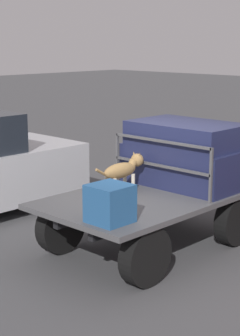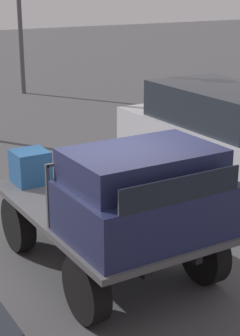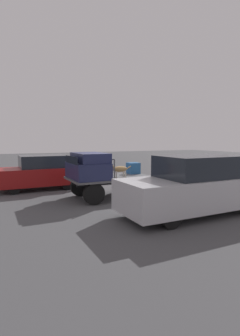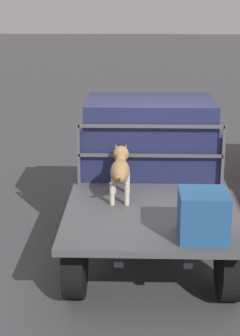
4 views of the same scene
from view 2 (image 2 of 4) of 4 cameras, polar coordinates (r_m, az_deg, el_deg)
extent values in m
plane|color=#474749|center=(8.16, -1.43, -9.68)|extent=(80.00, 80.00, 0.00)
cylinder|color=black|center=(7.62, 8.55, -8.52)|extent=(0.84, 0.24, 0.84)
cylinder|color=black|center=(6.75, -3.45, -12.11)|extent=(0.84, 0.24, 0.84)
cylinder|color=black|center=(9.24, -0.02, -3.33)|extent=(0.84, 0.24, 0.84)
cylinder|color=black|center=(8.54, -10.30, -5.53)|extent=(0.84, 0.24, 0.84)
cube|color=black|center=(8.01, 0.81, -4.47)|extent=(3.24, 0.10, 0.18)
cube|color=black|center=(7.69, -3.85, -5.55)|extent=(3.24, 0.10, 0.18)
cube|color=#4C4C4F|center=(7.79, -1.48, -4.13)|extent=(3.53, 2.09, 0.08)
cube|color=#1E2347|center=(6.85, 2.73, -4.12)|extent=(1.38, 1.97, 0.65)
cube|color=#1E2347|center=(6.74, 2.31, 0.30)|extent=(1.17, 1.81, 0.40)
cube|color=black|center=(6.16, 6.29, -2.18)|extent=(0.02, 1.61, 0.30)
cube|color=#4C4C4F|center=(7.92, 5.52, -0.29)|extent=(0.04, 0.04, 0.84)
cube|color=#4C4C4F|center=(7.01, -7.32, -2.89)|extent=(0.04, 0.04, 0.84)
cube|color=#4C4C4F|center=(7.29, -0.51, 1.44)|extent=(0.04, 1.93, 0.04)
cube|color=#4C4C4F|center=(7.41, -0.50, -1.52)|extent=(0.04, 1.93, 0.04)
cylinder|color=beige|center=(8.00, 1.32, -2.10)|extent=(0.06, 0.06, 0.29)
cylinder|color=beige|center=(7.91, 0.21, -2.33)|extent=(0.06, 0.06, 0.29)
cylinder|color=beige|center=(8.33, -0.20, -1.24)|extent=(0.06, 0.06, 0.29)
cylinder|color=beige|center=(8.25, -1.28, -1.45)|extent=(0.06, 0.06, 0.29)
ellipsoid|color=olive|center=(8.05, 0.00, -0.28)|extent=(0.67, 0.24, 0.24)
sphere|color=beige|center=(7.91, 0.69, -0.94)|extent=(0.11, 0.11, 0.11)
cylinder|color=olive|center=(7.79, 1.08, -0.40)|extent=(0.17, 0.13, 0.16)
sphere|color=olive|center=(7.69, 1.53, -0.33)|extent=(0.21, 0.21, 0.21)
cone|color=beige|center=(7.62, 1.89, -0.63)|extent=(0.12, 0.12, 0.12)
cone|color=olive|center=(7.70, 1.86, 0.40)|extent=(0.06, 0.08, 0.10)
cone|color=olive|center=(7.64, 1.12, 0.26)|extent=(0.06, 0.08, 0.10)
cylinder|color=olive|center=(8.35, -1.35, 0.60)|extent=(0.28, 0.04, 0.19)
cube|color=#235184|center=(8.67, -9.09, 0.11)|extent=(0.51, 0.51, 0.51)
cylinder|color=black|center=(12.79, 9.01, 2.10)|extent=(0.60, 0.20, 0.60)
cylinder|color=black|center=(11.82, 2.72, 0.95)|extent=(0.60, 0.20, 0.60)
cube|color=#B7B7BC|center=(10.96, 11.12, 1.67)|extent=(5.22, 1.96, 0.99)
cube|color=#1E232B|center=(10.94, 10.48, 6.29)|extent=(2.87, 1.76, 0.71)
camera|label=1|loc=(12.91, -41.02, 11.48)|focal=60.00mm
camera|label=3|loc=(13.87, 51.92, 5.80)|focal=28.00mm
camera|label=4|loc=(13.71, -15.83, 15.98)|focal=60.00mm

